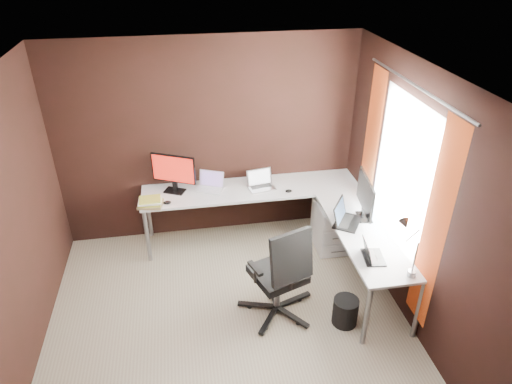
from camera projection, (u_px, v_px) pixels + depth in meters
room at (263, 214)px, 4.04m from camera, size 3.60×3.60×2.50m
desk at (290, 209)px, 5.24m from camera, size 2.65×2.25×0.73m
drawer_pedestal at (333, 226)px, 5.61m from camera, size 0.42×0.50×0.60m
monitor_left at (174, 171)px, 5.36m from camera, size 0.50×0.27×0.47m
monitor_right at (365, 196)px, 4.85m from camera, size 0.17×0.59×0.48m
laptop_white at (210, 185)px, 5.52m from camera, size 0.37×0.32×0.21m
laptop_silver at (261, 184)px, 5.56m from camera, size 0.35×0.27×0.21m
laptop_black_big at (345, 218)px, 4.89m from camera, size 0.41×0.43×0.24m
laptop_black_small at (371, 255)px, 4.35m from camera, size 0.23×0.29×0.18m
book_stack at (150, 202)px, 5.19m from camera, size 0.30×0.26×0.09m
mouse_left at (167, 203)px, 5.23m from camera, size 0.11×0.09×0.04m
mouse_corner at (289, 191)px, 5.46m from camera, size 0.09×0.06×0.03m
desk_lamp at (408, 240)px, 4.02m from camera, size 0.19×0.22×0.58m
office_chair at (280, 289)px, 4.60m from camera, size 0.62×0.65×1.10m
wastebasket at (345, 311)px, 4.57m from camera, size 0.32×0.32×0.29m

